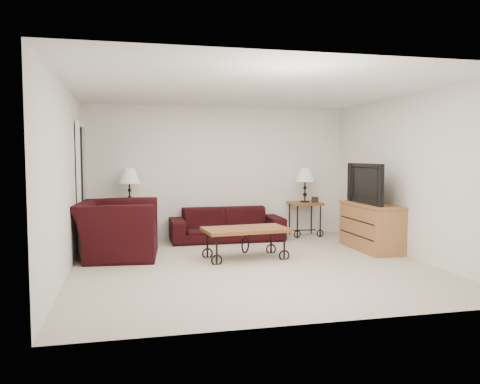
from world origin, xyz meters
The scene contains 20 objects.
ground centered at (0.00, 0.00, 0.00)m, with size 5.00×5.00×0.00m, color #B9AB9E.
wall_back centered at (0.00, 2.50, 1.25)m, with size 5.00×0.02×2.50m, color white.
wall_front centered at (0.00, -2.50, 1.25)m, with size 5.00×0.02×2.50m, color white.
wall_left centered at (-2.50, 0.00, 1.25)m, with size 0.02×5.00×2.50m, color white.
wall_right centered at (2.50, 0.00, 1.25)m, with size 0.02×5.00×2.50m, color white.
ceiling centered at (0.00, 0.00, 2.50)m, with size 5.00×5.00×0.00m, color white.
doorway centered at (-2.47, 1.65, 1.02)m, with size 0.08×0.94×2.04m, color black.
sofa centered at (0.06, 2.02, 0.30)m, with size 2.07×0.81×0.60m, color black.
side_table_left centered at (-1.68, 2.20, 0.34)m, with size 0.61×0.61×0.67m, color brown.
side_table_right centered at (1.64, 2.20, 0.33)m, with size 0.61×0.61×0.67m, color brown.
lamp_left centered at (-1.68, 2.20, 1.01)m, with size 0.38×0.38×0.67m, color black, non-canonical shape.
lamp_right centered at (1.64, 2.20, 1.00)m, with size 0.38×0.38×0.67m, color black, non-canonical shape.
photo_frame_left centered at (-1.83, 2.05, 0.73)m, with size 0.13×0.02×0.11m, color black.
photo_frame_right centered at (1.79, 2.05, 0.72)m, with size 0.13×0.02×0.11m, color black.
coffee_table centered at (0.02, 0.43, 0.24)m, with size 1.26×0.68×0.47m, color brown.
armchair centered at (-1.88, 0.98, 0.44)m, with size 1.34×1.17×0.87m, color black.
throw_pillow centered at (-1.73, 0.93, 0.52)m, with size 0.39×0.10×0.39m, color #C14D18.
tv_stand centered at (2.23, 0.63, 0.39)m, with size 0.54×1.29×0.77m, color #AE7340.
television centered at (2.21, 0.63, 1.11)m, with size 1.16×0.15×0.67m, color black.
backpack centered at (0.91, 1.79, 0.23)m, with size 0.35×0.27×0.45m, color black.
Camera 1 is at (-1.70, -6.65, 1.58)m, focal length 36.22 mm.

